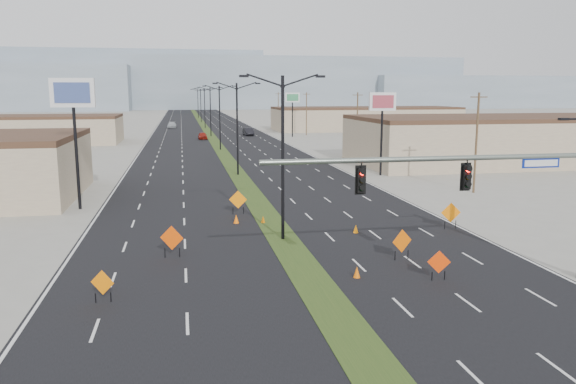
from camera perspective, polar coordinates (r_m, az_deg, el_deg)
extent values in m
plane|color=gray|center=(23.87, 4.71, -12.15)|extent=(600.00, 600.00, 0.00)
cube|color=black|center=(121.75, -7.92, 5.77)|extent=(25.00, 400.00, 0.02)
cube|color=#254017|center=(121.75, -7.92, 5.77)|extent=(2.00, 400.00, 0.04)
cube|color=tan|center=(109.62, -24.56, 5.66)|extent=(30.00, 14.00, 4.50)
cube|color=tan|center=(77.65, 20.38, 4.85)|extent=(36.00, 18.00, 5.50)
cube|color=tan|center=(138.59, 7.85, 7.32)|extent=(44.00, 16.00, 5.00)
cube|color=gray|center=(324.58, -2.63, 10.98)|extent=(220.00, 50.00, 28.00)
cube|color=gray|center=(362.60, 20.42, 9.49)|extent=(160.00, 50.00, 18.00)
cube|color=gray|center=(342.19, -15.03, 10.94)|extent=(140.00, 50.00, 32.00)
cylinder|color=slate|center=(25.98, 14.86, 3.30)|extent=(16.00, 0.24, 0.24)
cube|color=navy|center=(28.62, 24.30, 2.70)|extent=(1.90, 0.04, 0.45)
cube|color=black|center=(24.80, 7.45, 1.19)|extent=(0.50, 0.28, 1.30)
sphere|color=#FF0C05|center=(24.60, 7.58, 1.94)|extent=(0.22, 0.22, 0.22)
cube|color=black|center=(26.77, 17.67, 1.46)|extent=(0.50, 0.28, 1.30)
sphere|color=#FF0C05|center=(26.58, 17.88, 2.15)|extent=(0.22, 0.22, 0.22)
cylinder|color=black|center=(34.04, -0.54, 3.32)|extent=(0.20, 0.20, 10.00)
cube|color=black|center=(33.49, -4.51, 11.66)|extent=(0.55, 0.24, 0.14)
cube|color=black|center=(34.30, 3.31, 11.64)|extent=(0.55, 0.24, 0.14)
cylinder|color=black|center=(61.69, -5.17, 6.33)|extent=(0.20, 0.20, 10.00)
cube|color=black|center=(61.39, -7.42, 10.89)|extent=(0.55, 0.24, 0.14)
cube|color=black|center=(61.83, -3.09, 10.95)|extent=(0.55, 0.24, 0.14)
cylinder|color=black|center=(89.56, -6.95, 7.46)|extent=(0.20, 0.20, 10.00)
cube|color=black|center=(89.35, -8.51, 10.60)|extent=(0.55, 0.24, 0.14)
cube|color=black|center=(89.66, -5.52, 10.66)|extent=(0.55, 0.24, 0.14)
cylinder|color=black|center=(117.49, -7.88, 8.06)|extent=(0.20, 0.20, 10.00)
cube|color=black|center=(117.33, -9.08, 10.44)|extent=(0.55, 0.24, 0.14)
cube|color=black|center=(117.57, -6.80, 10.49)|extent=(0.55, 0.24, 0.14)
cylinder|color=black|center=(145.45, -8.46, 8.42)|extent=(0.20, 0.20, 10.00)
cube|color=black|center=(145.32, -9.43, 10.34)|extent=(0.55, 0.24, 0.14)
cube|color=black|center=(145.51, -7.59, 10.39)|extent=(0.55, 0.24, 0.14)
cylinder|color=black|center=(173.42, -8.85, 8.67)|extent=(0.20, 0.20, 10.00)
cube|color=black|center=(173.31, -9.67, 10.28)|extent=(0.55, 0.24, 0.14)
cube|color=black|center=(173.47, -8.12, 10.32)|extent=(0.55, 0.24, 0.14)
cylinder|color=black|center=(201.40, -9.13, 8.84)|extent=(0.20, 0.20, 10.00)
cube|color=black|center=(201.31, -9.84, 10.23)|extent=(0.55, 0.24, 0.14)
cube|color=black|center=(201.44, -8.51, 10.27)|extent=(0.55, 0.24, 0.14)
cylinder|color=#4C3823|center=(53.26, 18.58, 4.71)|extent=(0.20, 0.20, 9.00)
cube|color=#4C3823|center=(53.07, 18.83, 9.12)|extent=(1.60, 0.10, 0.10)
cylinder|color=#4C3823|center=(85.44, 7.04, 7.00)|extent=(0.20, 0.20, 9.00)
cube|color=#4C3823|center=(85.32, 7.10, 9.75)|extent=(1.60, 0.10, 0.10)
cylinder|color=#4C3823|center=(119.22, 1.89, 7.93)|extent=(0.20, 0.20, 9.00)
cube|color=#4C3823|center=(119.14, 1.90, 9.90)|extent=(1.60, 0.10, 0.10)
cylinder|color=#4C3823|center=(153.55, -0.99, 8.42)|extent=(0.20, 0.20, 9.00)
cube|color=#4C3823|center=(153.48, -1.00, 9.95)|extent=(1.60, 0.10, 0.10)
imported|color=maroon|center=(110.21, -8.67, 5.66)|extent=(1.77, 4.10, 1.38)
imported|color=black|center=(118.96, -4.06, 6.12)|extent=(1.99, 4.93, 1.59)
imported|color=#ABB0B5|center=(146.94, -11.72, 6.68)|extent=(2.20, 5.23, 1.51)
cube|color=orange|center=(25.84, -18.34, -8.72)|extent=(1.03, 0.46, 1.10)
cylinder|color=black|center=(26.11, -18.96, -10.15)|extent=(0.05, 0.05, 0.46)
cylinder|color=black|center=(26.02, -17.55, -10.14)|extent=(0.05, 0.05, 0.46)
cube|color=#ED4704|center=(31.58, -11.73, -4.58)|extent=(1.27, 0.57, 1.36)
cylinder|color=black|center=(31.82, -12.39, -6.08)|extent=(0.05, 0.05, 0.57)
cylinder|color=black|center=(31.80, -10.96, -6.04)|extent=(0.05, 0.05, 0.57)
cube|color=orange|center=(42.03, -5.10, -0.77)|extent=(1.32, 0.36, 1.35)
cylinder|color=black|center=(42.16, -5.62, -1.91)|extent=(0.05, 0.05, 0.56)
cylinder|color=black|center=(42.23, -4.56, -1.87)|extent=(0.05, 0.05, 0.56)
cube|color=#DC5704|center=(31.16, 11.51, -4.90)|extent=(1.23, 0.42, 1.28)
cylinder|color=black|center=(31.24, 10.82, -6.36)|extent=(0.05, 0.05, 0.53)
cylinder|color=black|center=(31.51, 12.09, -6.26)|extent=(0.05, 0.05, 0.53)
cube|color=#EA3804|center=(28.27, 15.09, -6.88)|extent=(1.11, 0.28, 1.13)
cylinder|color=black|center=(28.34, 14.42, -8.29)|extent=(0.05, 0.05, 0.47)
cylinder|color=black|center=(28.62, 15.62, -8.17)|extent=(0.05, 0.05, 0.47)
cube|color=orange|center=(38.94, 16.22, -2.02)|extent=(1.34, 0.18, 1.34)
cylinder|color=black|center=(38.94, 15.64, -3.25)|extent=(0.05, 0.05, 0.56)
cylinder|color=black|center=(39.29, 16.66, -3.19)|extent=(0.05, 0.05, 0.56)
cone|color=#F06305|center=(28.09, 7.01, -8.09)|extent=(0.35, 0.35, 0.58)
cone|color=#D66904|center=(39.19, -2.55, -2.81)|extent=(0.41, 0.41, 0.53)
cone|color=orange|center=(36.73, 6.90, -3.73)|extent=(0.35, 0.35, 0.57)
cone|color=#FF6705|center=(39.27, -5.28, -2.75)|extent=(0.44, 0.44, 0.64)
cylinder|color=black|center=(46.31, -20.68, 3.43)|extent=(0.24, 0.24, 8.33)
cube|color=white|center=(46.05, -21.05, 9.40)|extent=(3.30, 0.60, 2.19)
cube|color=#384C88|center=(45.86, -21.10, 9.40)|extent=(2.63, 0.25, 1.53)
cylinder|color=black|center=(62.23, 9.46, 5.08)|extent=(0.24, 0.24, 7.44)
cube|color=white|center=(62.01, 9.58, 9.05)|extent=(2.95, 0.46, 1.96)
cube|color=#A13544|center=(61.83, 9.65, 9.04)|extent=(2.35, 0.14, 1.37)
cylinder|color=black|center=(115.26, 0.45, 7.46)|extent=(0.24, 0.24, 7.38)
cube|color=white|center=(115.14, 0.45, 9.58)|extent=(2.93, 0.83, 1.94)
cube|color=#388D58|center=(114.95, 0.47, 9.58)|extent=(2.31, 0.44, 1.36)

